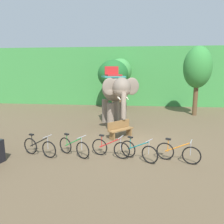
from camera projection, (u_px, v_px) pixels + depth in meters
name	position (u px, v px, depth m)	size (l,w,h in m)	color
ground_plane	(129.00, 141.00, 11.02)	(80.00, 80.00, 0.00)	brown
foliage_hedge	(134.00, 76.00, 24.37)	(36.00, 6.00, 5.77)	#3D8E42
tree_center	(113.00, 74.00, 19.32)	(2.70, 2.70, 4.42)	brown
tree_center_right	(120.00, 72.00, 20.10)	(2.11, 2.11, 4.58)	brown
tree_right	(198.00, 68.00, 16.73)	(2.13, 2.13, 5.35)	brown
elephant	(115.00, 92.00, 13.54)	(2.74, 4.23, 3.78)	gray
bike_black	(39.00, 147.00, 9.10)	(1.64, 0.68, 0.92)	black
bike_green	(74.00, 147.00, 9.10)	(1.52, 0.88, 0.92)	black
bike_red	(110.00, 148.00, 8.99)	(1.65, 0.66, 0.92)	black
bike_teal	(138.00, 151.00, 8.67)	(1.48, 0.94, 0.92)	black
bike_orange	(178.00, 153.00, 8.49)	(1.62, 0.73, 0.92)	black
wooden_bench	(120.00, 129.00, 11.58)	(1.33, 1.37, 0.89)	brown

